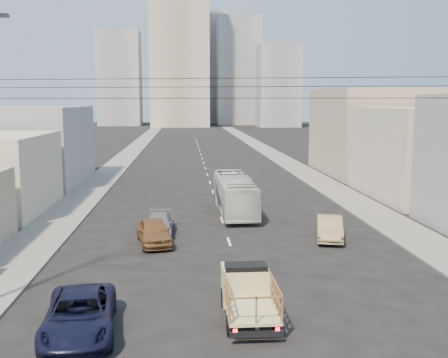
{
  "coord_description": "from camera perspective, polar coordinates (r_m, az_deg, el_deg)",
  "views": [
    {
      "loc": [
        -2.67,
        -17.04,
        8.46
      ],
      "look_at": [
        -0.11,
        16.61,
        3.5
      ],
      "focal_mm": 42.0,
      "sensor_mm": 36.0,
      "label": 1
    }
  ],
  "objects": [
    {
      "name": "bldg_right_far",
      "position": [
        65.2,
        16.07,
        4.99
      ],
      "size": [
        12.0,
        16.0,
        10.0
      ],
      "primitive_type": "cube",
      "color": "tan",
      "rests_on": "ground"
    },
    {
      "name": "ground",
      "position": [
        19.21,
        4.3,
        -17.79
      ],
      "size": [
        420.0,
        420.0,
        0.0
      ],
      "primitive_type": "plane",
      "color": "black",
      "rests_on": "ground"
    },
    {
      "name": "midrise_ne",
      "position": [
        203.42,
        1.53,
        11.61
      ],
      "size": [
        16.0,
        16.0,
        40.0
      ],
      "primitive_type": "cube",
      "color": "gray",
      "rests_on": "ground"
    },
    {
      "name": "midrise_back",
      "position": [
        217.63,
        -2.1,
        11.92
      ],
      "size": [
        18.0,
        18.0,
        44.0
      ],
      "primitive_type": "cube",
      "color": "gray",
      "rests_on": "ground"
    },
    {
      "name": "lane_dashes",
      "position": [
        70.6,
        -2.15,
        1.47
      ],
      "size": [
        0.15,
        104.0,
        0.01
      ],
      "color": "silver",
      "rests_on": "ground"
    },
    {
      "name": "bldg_right_mid",
      "position": [
        50.4,
        21.8,
        2.68
      ],
      "size": [
        11.0,
        14.0,
        8.0
      ],
      "primitive_type": "cube",
      "color": "beige",
      "rests_on": "ground"
    },
    {
      "name": "sedan_brown",
      "position": [
        31.87,
        -7.64,
        -5.69
      ],
      "size": [
        2.6,
        4.73,
        1.53
      ],
      "primitive_type": "imported",
      "rotation": [
        0.0,
        0.0,
        0.19
      ],
      "color": "brown",
      "rests_on": "ground"
    },
    {
      "name": "sidewalk_right",
      "position": [
        88.62,
        5.05,
        2.89
      ],
      "size": [
        3.5,
        180.0,
        0.12
      ],
      "primitive_type": "cube",
      "color": "slate",
      "rests_on": "ground"
    },
    {
      "name": "midrise_east",
      "position": [
        185.03,
        5.92,
        10.03
      ],
      "size": [
        14.0,
        14.0,
        28.0
      ],
      "primitive_type": "cube",
      "color": "gray",
      "rests_on": "ground"
    },
    {
      "name": "midrise_nw",
      "position": [
        198.6,
        -11.28,
        10.66
      ],
      "size": [
        15.0,
        15.0,
        34.0
      ],
      "primitive_type": "cube",
      "color": "gray",
      "rests_on": "ground"
    },
    {
      "name": "city_bus",
      "position": [
        40.41,
        1.16,
        -1.61
      ],
      "size": [
        2.66,
        10.54,
        2.92
      ],
      "primitive_type": "imported",
      "rotation": [
        0.0,
        0.0,
        0.02
      ],
      "color": "silver",
      "rests_on": "ground"
    },
    {
      "name": "overhead_wires",
      "position": [
        18.74,
        3.91,
        9.9
      ],
      "size": [
        23.01,
        5.02,
        0.72
      ],
      "color": "black",
      "rests_on": "ground"
    },
    {
      "name": "bldg_left_far",
      "position": [
        58.68,
        -21.04,
        3.44
      ],
      "size": [
        12.0,
        16.0,
        8.0
      ],
      "primitive_type": "cube",
      "color": "gray",
      "rests_on": "ground"
    },
    {
      "name": "high_rise_tower",
      "position": [
        188.28,
        -4.88,
        14.9
      ],
      "size": [
        20.0,
        20.0,
        60.0
      ],
      "primitive_type": "cube",
      "color": "tan",
      "rests_on": "ground"
    },
    {
      "name": "sidewalk_left",
      "position": [
        87.91,
        -10.26,
        2.74
      ],
      "size": [
        3.5,
        180.0,
        0.12
      ],
      "primitive_type": "cube",
      "color": "slate",
      "rests_on": "ground"
    },
    {
      "name": "sedan_tan",
      "position": [
        33.34,
        11.42,
        -5.23
      ],
      "size": [
        2.49,
        4.6,
        1.44
      ],
      "primitive_type": "imported",
      "rotation": [
        0.0,
        0.0,
        -0.23
      ],
      "color": "#968257",
      "rests_on": "ground"
    },
    {
      "name": "flatbed_pickup",
      "position": [
        21.14,
        2.64,
        -12.03
      ],
      "size": [
        1.95,
        4.41,
        1.9
      ],
      "color": "#C6BE84",
      "rests_on": "ground"
    },
    {
      "name": "navy_pickup",
      "position": [
        20.46,
        -15.45,
        -14.07
      ],
      "size": [
        3.03,
        5.66,
        1.51
      ],
      "primitive_type": "imported",
      "rotation": [
        0.0,
        0.0,
        0.1
      ],
      "color": "black",
      "rests_on": "ground"
    },
    {
      "name": "sedan_grey",
      "position": [
        34.08,
        -7.12,
        -4.96
      ],
      "size": [
        1.92,
        4.51,
        1.3
      ],
      "primitive_type": "imported",
      "rotation": [
        0.0,
        0.0,
        -0.02
      ],
      "color": "slate",
      "rests_on": "ground"
    }
  ]
}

